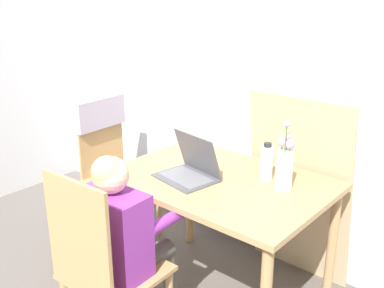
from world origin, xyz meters
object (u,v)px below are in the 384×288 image
flower_vase (285,165)px  water_bottle (267,162)px  chair_occupied (103,271)px  chair_spare (108,147)px  laptop (191,168)px  person_seated (123,231)px

flower_vase → water_bottle: 0.14m
chair_occupied → water_bottle: chair_occupied is taller
flower_vase → water_bottle: (-0.13, 0.04, -0.03)m
chair_spare → laptop: bearing=-103.1°
chair_spare → chair_occupied: bearing=-133.8°
chair_spare → laptop: size_ratio=2.92×
chair_occupied → water_bottle: bearing=-111.1°
flower_vase → chair_spare: bearing=-178.5°
laptop → flower_vase: (0.44, 0.19, 0.07)m
chair_occupied → chair_spare: chair_spare is taller
chair_occupied → chair_spare: size_ratio=0.99×
chair_occupied → flower_vase: size_ratio=2.74×
person_seated → flower_vase: (0.42, 0.68, 0.22)m
laptop → person_seated: bearing=-78.2°
person_seated → flower_vase: size_ratio=2.87×
chair_spare → person_seated: (0.89, -0.65, -0.02)m
laptop → water_bottle: laptop is taller
chair_occupied → laptop: chair_occupied is taller
person_seated → laptop: bearing=-90.3°
chair_occupied → person_seated: 0.19m
chair_occupied → chair_spare: bearing=-43.5°
chair_spare → laptop: chair_spare is taller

